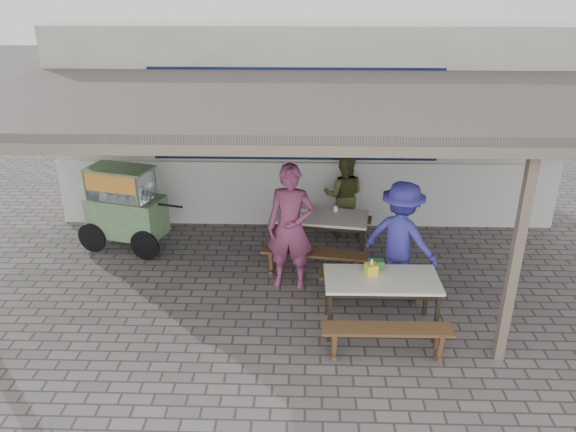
{
  "coord_description": "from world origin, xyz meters",
  "views": [
    {
      "loc": [
        -0.04,
        -6.55,
        4.32
      ],
      "look_at": [
        -0.26,
        0.9,
        1.06
      ],
      "focal_mm": 35.0,
      "sensor_mm": 36.0,
      "label": 1
    }
  ],
  "objects_px": {
    "table_right": "(381,283)",
    "bench_right_wall": "(374,280)",
    "patron_wall_side": "(344,195)",
    "table_left": "(320,220)",
    "patron_right_table": "(401,239)",
    "bench_left_street": "(314,258)",
    "patron_street_side": "(290,227)",
    "condiment_jar": "(336,209)",
    "bench_right_street": "(387,335)",
    "vendor_cart": "(125,205)",
    "condiment_bowl": "(303,213)",
    "donation_box": "(376,265)",
    "tissue_box": "(371,269)",
    "bench_left_wall": "(325,222)"
  },
  "relations": [
    {
      "from": "table_left",
      "to": "bench_left_wall",
      "type": "xyz_separation_m",
      "value": [
        0.1,
        0.68,
        -0.33
      ]
    },
    {
      "from": "condiment_jar",
      "to": "condiment_bowl",
      "type": "height_order",
      "value": "condiment_jar"
    },
    {
      "from": "condiment_bowl",
      "to": "bench_left_street",
      "type": "bearing_deg",
      "value": -75.88
    },
    {
      "from": "vendor_cart",
      "to": "donation_box",
      "type": "xyz_separation_m",
      "value": [
        3.91,
        -2.02,
        0.04
      ]
    },
    {
      "from": "bench_right_street",
      "to": "bench_right_wall",
      "type": "height_order",
      "value": "same"
    },
    {
      "from": "bench_left_street",
      "to": "table_right",
      "type": "xyz_separation_m",
      "value": [
        0.84,
        -1.29,
        0.33
      ]
    },
    {
      "from": "bench_right_street",
      "to": "vendor_cart",
      "type": "height_order",
      "value": "vendor_cart"
    },
    {
      "from": "vendor_cart",
      "to": "condiment_jar",
      "type": "xyz_separation_m",
      "value": [
        3.48,
        -0.1,
        0.02
      ]
    },
    {
      "from": "patron_right_table",
      "to": "tissue_box",
      "type": "relative_size",
      "value": 11.85
    },
    {
      "from": "vendor_cart",
      "to": "patron_wall_side",
      "type": "distance_m",
      "value": 3.72
    },
    {
      "from": "patron_street_side",
      "to": "condiment_jar",
      "type": "xyz_separation_m",
      "value": [
        0.71,
        1.06,
        -0.15
      ]
    },
    {
      "from": "vendor_cart",
      "to": "patron_street_side",
      "type": "relative_size",
      "value": 0.97
    },
    {
      "from": "table_right",
      "to": "patron_right_table",
      "type": "relative_size",
      "value": 0.86
    },
    {
      "from": "table_left",
      "to": "donation_box",
      "type": "bearing_deg",
      "value": -59.94
    },
    {
      "from": "bench_left_wall",
      "to": "bench_right_wall",
      "type": "relative_size",
      "value": 1.04
    },
    {
      "from": "table_right",
      "to": "vendor_cart",
      "type": "relative_size",
      "value": 0.8
    },
    {
      "from": "table_right",
      "to": "bench_right_wall",
      "type": "xyz_separation_m",
      "value": [
        -0.01,
        0.65,
        -0.33
      ]
    },
    {
      "from": "table_left",
      "to": "patron_right_table",
      "type": "xyz_separation_m",
      "value": [
        1.11,
        -1.0,
        0.17
      ]
    },
    {
      "from": "table_right",
      "to": "bench_right_wall",
      "type": "height_order",
      "value": "table_right"
    },
    {
      "from": "bench_left_wall",
      "to": "condiment_bowl",
      "type": "bearing_deg",
      "value": -112.13
    },
    {
      "from": "patron_street_side",
      "to": "condiment_bowl",
      "type": "height_order",
      "value": "patron_street_side"
    },
    {
      "from": "patron_street_side",
      "to": "vendor_cart",
      "type": "bearing_deg",
      "value": 165.81
    },
    {
      "from": "table_left",
      "to": "patron_right_table",
      "type": "height_order",
      "value": "patron_right_table"
    },
    {
      "from": "condiment_bowl",
      "to": "patron_wall_side",
      "type": "bearing_deg",
      "value": 51.69
    },
    {
      "from": "bench_right_street",
      "to": "patron_street_side",
      "type": "relative_size",
      "value": 0.83
    },
    {
      "from": "bench_left_wall",
      "to": "condiment_jar",
      "type": "height_order",
      "value": "condiment_jar"
    },
    {
      "from": "condiment_jar",
      "to": "vendor_cart",
      "type": "bearing_deg",
      "value": 178.4
    },
    {
      "from": "table_left",
      "to": "bench_right_wall",
      "type": "distance_m",
      "value": 1.54
    },
    {
      "from": "condiment_jar",
      "to": "tissue_box",
      "type": "bearing_deg",
      "value": -80.2
    },
    {
      "from": "bench_left_street",
      "to": "patron_street_side",
      "type": "height_order",
      "value": "patron_street_side"
    },
    {
      "from": "bench_left_street",
      "to": "tissue_box",
      "type": "height_order",
      "value": "tissue_box"
    },
    {
      "from": "bench_left_wall",
      "to": "condiment_jar",
      "type": "relative_size",
      "value": 19.38
    },
    {
      "from": "patron_wall_side",
      "to": "condiment_bowl",
      "type": "bearing_deg",
      "value": 57.7
    },
    {
      "from": "patron_wall_side",
      "to": "patron_right_table",
      "type": "bearing_deg",
      "value": 115.39
    },
    {
      "from": "patron_right_table",
      "to": "condiment_bowl",
      "type": "bearing_deg",
      "value": -3.4
    },
    {
      "from": "table_right",
      "to": "donation_box",
      "type": "bearing_deg",
      "value": 101.56
    },
    {
      "from": "vendor_cart",
      "to": "patron_wall_side",
      "type": "xyz_separation_m",
      "value": [
        3.66,
        0.64,
        -0.04
      ]
    },
    {
      "from": "bench_right_street",
      "to": "condiment_bowl",
      "type": "xyz_separation_m",
      "value": [
        -1.02,
        2.65,
        0.44
      ]
    },
    {
      "from": "patron_right_table",
      "to": "condiment_bowl",
      "type": "xyz_separation_m",
      "value": [
        -1.39,
        1.04,
        -0.07
      ]
    },
    {
      "from": "table_left",
      "to": "condiment_jar",
      "type": "relative_size",
      "value": 18.97
    },
    {
      "from": "condiment_jar",
      "to": "table_right",
      "type": "bearing_deg",
      "value": -77.42
    },
    {
      "from": "condiment_bowl",
      "to": "patron_street_side",
      "type": "bearing_deg",
      "value": -100.87
    },
    {
      "from": "bench_left_street",
      "to": "patron_right_table",
      "type": "relative_size",
      "value": 0.96
    },
    {
      "from": "bench_right_wall",
      "to": "patron_wall_side",
      "type": "xyz_separation_m",
      "value": [
        -0.3,
        2.25,
        0.39
      ]
    },
    {
      "from": "bench_right_wall",
      "to": "tissue_box",
      "type": "distance_m",
      "value": 0.74
    },
    {
      "from": "bench_left_street",
      "to": "patron_wall_side",
      "type": "relative_size",
      "value": 1.11
    },
    {
      "from": "table_left",
      "to": "tissue_box",
      "type": "distance_m",
      "value": 1.96
    },
    {
      "from": "table_right",
      "to": "patron_street_side",
      "type": "relative_size",
      "value": 0.78
    },
    {
      "from": "bench_left_wall",
      "to": "patron_street_side",
      "type": "bearing_deg",
      "value": -101.25
    },
    {
      "from": "patron_street_side",
      "to": "tissue_box",
      "type": "relative_size",
      "value": 13.16
    }
  ]
}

